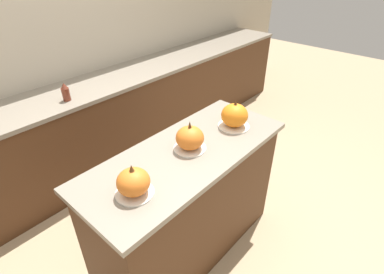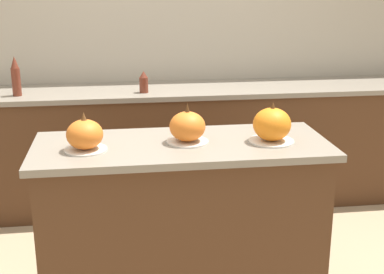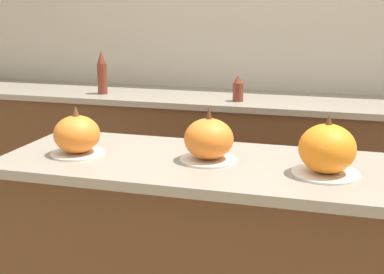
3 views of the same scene
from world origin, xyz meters
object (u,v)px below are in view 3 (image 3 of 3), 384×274
object	(u,v)px
pumpkin_cake_right	(327,150)
bottle_short	(238,89)
pumpkin_cake_left	(77,135)
pumpkin_cake_center	(209,140)
bottle_tall	(102,73)

from	to	relation	value
pumpkin_cake_right	bottle_short	distance (m)	1.39
pumpkin_cake_left	bottle_short	bearing A→B (deg)	75.22
pumpkin_cake_center	bottle_short	size ratio (longest dim) A/B	1.34
pumpkin_cake_left	bottle_short	world-z (taller)	pumpkin_cake_left
pumpkin_cake_right	pumpkin_cake_left	bearing A→B (deg)	-179.27
pumpkin_cake_left	pumpkin_cake_right	distance (m)	0.89
bottle_tall	pumpkin_cake_left	bearing A→B (deg)	-68.24
pumpkin_cake_left	pumpkin_cake_center	world-z (taller)	pumpkin_cake_center
pumpkin_cake_right	bottle_tall	world-z (taller)	bottle_tall
pumpkin_cake_left	pumpkin_cake_right	bearing A→B (deg)	0.73
pumpkin_cake_left	bottle_tall	size ratio (longest dim) A/B	0.74
pumpkin_cake_center	bottle_tall	bearing A→B (deg)	128.86
bottle_tall	pumpkin_cake_center	bearing A→B (deg)	-51.14
bottle_tall	bottle_short	distance (m)	0.86
pumpkin_cake_right	bottle_tall	bearing A→B (deg)	137.49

